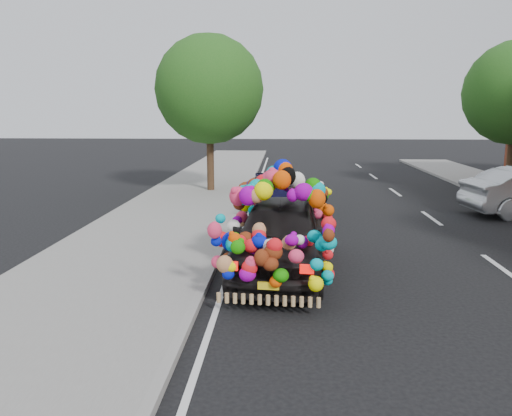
{
  "coord_description": "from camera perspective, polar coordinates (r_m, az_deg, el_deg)",
  "views": [
    {
      "loc": [
        -0.94,
        -10.1,
        3.18
      ],
      "look_at": [
        -1.48,
        -0.09,
        1.25
      ],
      "focal_mm": 35.0,
      "sensor_mm": 36.0,
      "label": 1
    }
  ],
  "objects": [
    {
      "name": "ground",
      "position": [
        10.63,
        8.07,
        -6.59
      ],
      "size": [
        100.0,
        100.0,
        0.0
      ],
      "primitive_type": "plane",
      "color": "black",
      "rests_on": "ground"
    },
    {
      "name": "sidewalk",
      "position": [
        11.09,
        -14.77,
        -5.79
      ],
      "size": [
        4.0,
        60.0,
        0.12
      ],
      "primitive_type": "cube",
      "color": "gray",
      "rests_on": "ground"
    },
    {
      "name": "kerb",
      "position": [
        10.66,
        -4.68,
        -6.1
      ],
      "size": [
        0.15,
        60.0,
        0.13
      ],
      "primitive_type": "cube",
      "color": "gray",
      "rests_on": "ground"
    },
    {
      "name": "lane_markings",
      "position": [
        11.52,
        26.32,
        -6.24
      ],
      "size": [
        6.0,
        50.0,
        0.01
      ],
      "primitive_type": null,
      "color": "silver",
      "rests_on": "ground"
    },
    {
      "name": "tree_near_sidewalk",
      "position": [
        19.82,
        -5.37,
        13.32
      ],
      "size": [
        4.2,
        4.2,
        6.13
      ],
      "color": "#332114",
      "rests_on": "ground"
    },
    {
      "name": "plush_art_car",
      "position": [
        9.93,
        2.87,
        -1.19
      ],
      "size": [
        2.5,
        4.75,
        2.15
      ],
      "rotation": [
        0.0,
        0.0,
        -0.08
      ],
      "color": "black",
      "rests_on": "ground"
    },
    {
      "name": "navy_sedan",
      "position": [
        14.82,
        2.56,
        0.92
      ],
      "size": [
        1.86,
        4.23,
        1.21
      ],
      "primitive_type": "imported",
      "rotation": [
        0.0,
        0.0,
        0.04
      ],
      "color": "black",
      "rests_on": "ground"
    }
  ]
}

